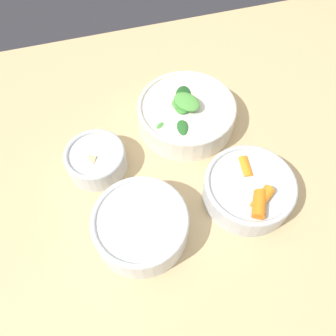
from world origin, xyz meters
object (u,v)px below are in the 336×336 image
(bowl_greens, at_px, (186,113))
(bowl_carrots, at_px, (249,188))
(bowl_cookies, at_px, (96,159))
(bowl_beans_hotdog, at_px, (141,226))

(bowl_greens, bearing_deg, bowl_carrots, 105.14)
(bowl_carrots, distance_m, bowl_cookies, 0.29)
(bowl_carrots, relative_size, bowl_cookies, 1.42)
(bowl_carrots, xyz_separation_m, bowl_cookies, (0.25, -0.14, -0.00))
(bowl_cookies, bearing_deg, bowl_beans_hotdog, 107.61)
(bowl_carrots, bearing_deg, bowl_beans_hotdog, 4.63)
(bowl_carrots, bearing_deg, bowl_greens, -74.86)
(bowl_carrots, distance_m, bowl_beans_hotdog, 0.20)
(bowl_beans_hotdog, bearing_deg, bowl_cookies, -72.39)
(bowl_greens, relative_size, bowl_beans_hotdog, 1.27)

